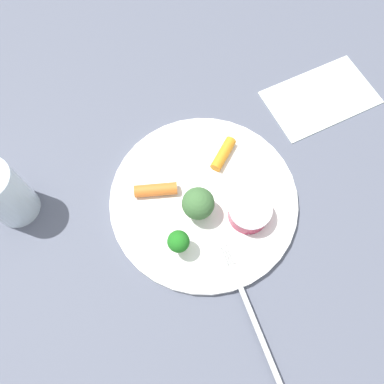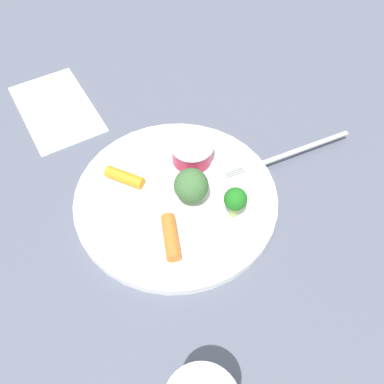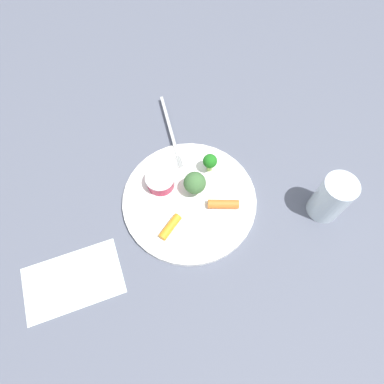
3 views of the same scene
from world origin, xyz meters
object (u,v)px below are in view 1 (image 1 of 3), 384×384
broccoli_floret_0 (198,204)px  drinking_glass (3,194)px  carrot_stick_1 (156,190)px  plate (204,200)px  carrot_stick_0 (223,154)px  sauce_cup (249,212)px  fork (252,315)px  napkin (321,97)px  broccoli_floret_1 (178,242)px

broccoli_floret_0 → drinking_glass: size_ratio=0.51×
carrot_stick_1 → drinking_glass: bearing=-32.4°
plate → broccoli_floret_0: size_ratio=5.04×
carrot_stick_0 → carrot_stick_1: carrot_stick_1 is taller
sauce_cup → fork: bearing=51.1°
carrot_stick_1 → fork: size_ratio=0.31×
broccoli_floret_0 → drinking_glass: drinking_glass is taller
broccoli_floret_0 → sauce_cup: bearing=137.0°
fork → napkin: 0.36m
carrot_stick_0 → plate: bearing=28.4°
fork → napkin: bearing=-149.3°
broccoli_floret_1 → carrot_stick_1: broccoli_floret_1 is taller
carrot_stick_0 → napkin: bearing=177.0°
plate → napkin: 0.26m
broccoli_floret_1 → carrot_stick_0: (-0.13, -0.07, -0.02)m
drinking_glass → napkin: drinking_glass is taller
fork → napkin: (-0.31, -0.18, -0.01)m
broccoli_floret_0 → napkin: broccoli_floret_0 is taller
carrot_stick_0 → fork: (0.11, 0.19, -0.01)m
plate → napkin: plate is taller
carrot_stick_1 → carrot_stick_0: bearing=172.7°
plate → broccoli_floret_1: bearing=26.8°
plate → sauce_cup: (-0.03, 0.06, 0.02)m
sauce_cup → broccoli_floret_1: (0.10, -0.02, 0.01)m
sauce_cup → broccoli_floret_1: broccoli_floret_1 is taller
drinking_glass → fork: bearing=117.3°
carrot_stick_0 → drinking_glass: size_ratio=0.52×
plate → carrot_stick_1: carrot_stick_1 is taller
fork → broccoli_floret_0: bearing=-102.2°
sauce_cup → broccoli_floret_0: bearing=-43.0°
carrot_stick_1 → napkin: bearing=175.5°
plate → broccoli_floret_1: size_ratio=5.74×
broccoli_floret_0 → carrot_stick_1: size_ratio=0.88×
broccoli_floret_0 → fork: broccoli_floret_0 is taller
carrot_stick_1 → fork: bearing=88.9°
carrot_stick_0 → drinking_glass: bearing=-23.4°
carrot_stick_1 → plate: bearing=134.3°
fork → drinking_glass: 0.35m
carrot_stick_1 → napkin: (-0.31, 0.02, -0.02)m
broccoli_floret_0 → carrot_stick_1: bearing=-64.0°
sauce_cup → drinking_glass: bearing=-40.7°
drinking_glass → napkin: size_ratio=0.59×
napkin → fork: bearing=30.7°
sauce_cup → fork: 0.13m
sauce_cup → carrot_stick_1: (0.08, -0.11, -0.01)m
drinking_glass → carrot_stick_0: bearing=156.6°
sauce_cup → carrot_stick_1: sauce_cup is taller
fork → napkin: size_ratio=1.12×
carrot_stick_0 → drinking_glass: (0.28, -0.12, 0.03)m
carrot_stick_0 → broccoli_floret_0: bearing=28.5°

